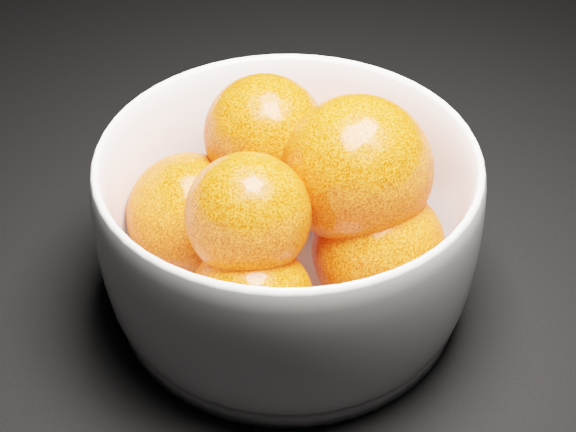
{
  "coord_description": "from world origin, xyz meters",
  "views": [
    {
      "loc": [
        -0.24,
        -0.15,
        0.37
      ],
      "look_at": [
        -0.21,
        0.2,
        0.06
      ],
      "focal_mm": 50.0,
      "sensor_mm": 36.0,
      "label": 1
    }
  ],
  "objects": [
    {
      "name": "bowl",
      "position": [
        -0.21,
        0.2,
        0.05
      ],
      "size": [
        0.22,
        0.22,
        0.11
      ],
      "rotation": [
        0.0,
        0.0,
        0.3
      ],
      "color": "white",
      "rests_on": "ground"
    },
    {
      "name": "orange_pile",
      "position": [
        -0.21,
        0.21,
        0.07
      ],
      "size": [
        0.19,
        0.18,
        0.12
      ],
      "color": "#F5460B",
      "rests_on": "bowl"
    }
  ]
}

